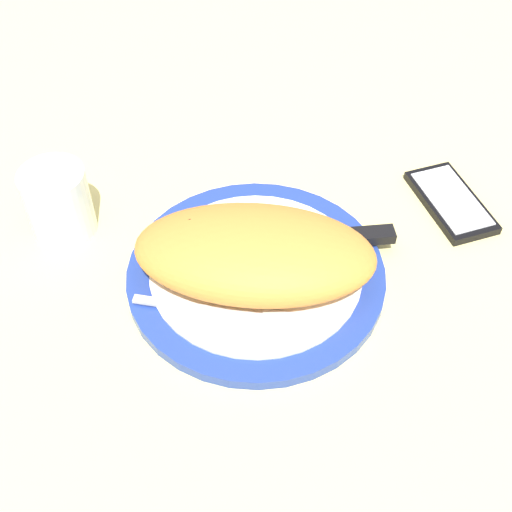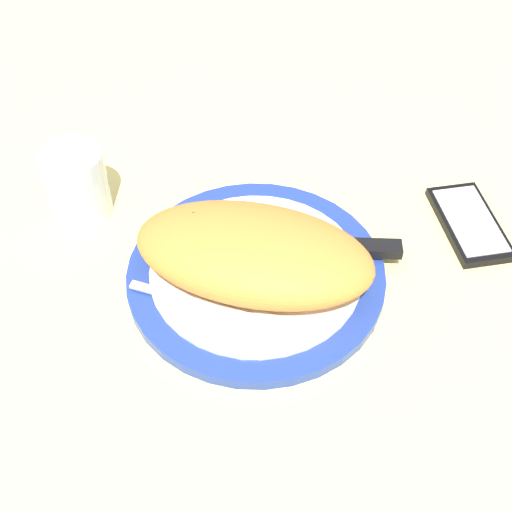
% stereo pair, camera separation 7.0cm
% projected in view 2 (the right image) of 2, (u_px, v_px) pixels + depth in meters
% --- Properties ---
extents(ground_plane, '(1.50, 1.50, 0.03)m').
position_uv_depth(ground_plane, '(256.00, 287.00, 0.74)').
color(ground_plane, '#E5D684').
extents(plate, '(0.28, 0.28, 0.02)m').
position_uv_depth(plate, '(256.00, 274.00, 0.72)').
color(plate, '#233D99').
rests_on(plate, ground_plane).
extents(calzone, '(0.26, 0.16, 0.06)m').
position_uv_depth(calzone, '(258.00, 254.00, 0.69)').
color(calzone, orange).
rests_on(calzone, plate).
extents(fork, '(0.17, 0.02, 0.00)m').
position_uv_depth(fork, '(224.00, 310.00, 0.68)').
color(fork, silver).
rests_on(fork, plate).
extents(knife, '(0.22, 0.08, 0.01)m').
position_uv_depth(knife, '(331.00, 248.00, 0.73)').
color(knife, silver).
rests_on(knife, plate).
extents(smartphone, '(0.11, 0.14, 0.01)m').
position_uv_depth(smartphone, '(469.00, 223.00, 0.78)').
color(smartphone, black).
rests_on(smartphone, ground_plane).
extents(water_glass, '(0.07, 0.07, 0.08)m').
position_uv_depth(water_glass, '(77.00, 187.00, 0.77)').
color(water_glass, silver).
rests_on(water_glass, ground_plane).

